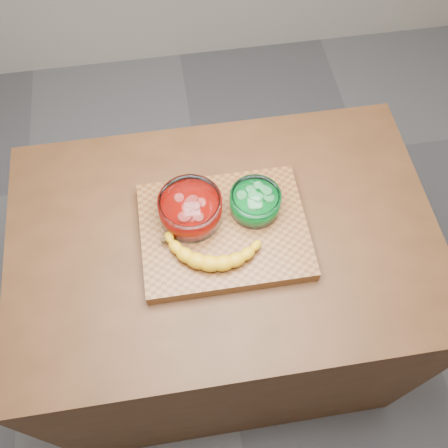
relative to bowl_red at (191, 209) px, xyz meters
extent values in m
plane|color=#5E5E63|center=(0.08, -0.05, -0.98)|extent=(3.50, 3.50, 0.00)
cube|color=#4B2B16|center=(0.08, -0.05, -0.53)|extent=(1.20, 0.80, 0.90)
cube|color=brown|center=(0.08, -0.05, -0.06)|extent=(0.45, 0.35, 0.04)
cylinder|color=white|center=(0.00, 0.00, 0.00)|extent=(0.17, 0.17, 0.08)
cylinder|color=red|center=(0.00, 0.00, -0.01)|extent=(0.15, 0.15, 0.05)
cylinder|color=#FE5950|center=(0.00, 0.00, 0.02)|extent=(0.14, 0.14, 0.02)
cylinder|color=white|center=(0.18, 0.00, -0.01)|extent=(0.14, 0.14, 0.06)
cylinder|color=#069C2D|center=(0.18, 0.00, -0.01)|extent=(0.12, 0.12, 0.04)
cylinder|color=#71F186|center=(0.18, 0.00, 0.01)|extent=(0.11, 0.11, 0.02)
camera|label=1|loc=(-0.02, -0.70, 1.14)|focal=40.00mm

